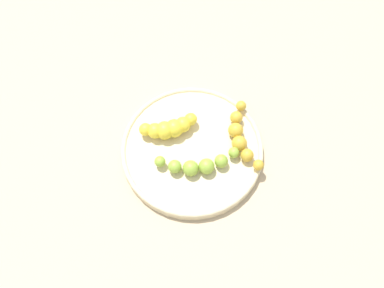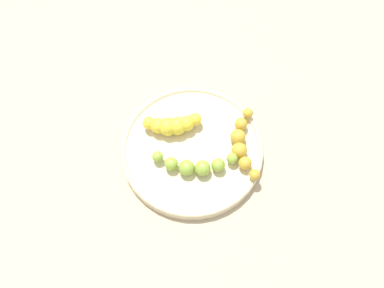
% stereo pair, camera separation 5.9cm
% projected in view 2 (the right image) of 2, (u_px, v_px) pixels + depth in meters
% --- Properties ---
extents(ground_plane, '(2.40, 2.40, 0.00)m').
position_uv_depth(ground_plane, '(192.00, 152.00, 0.89)').
color(ground_plane, tan).
extents(fruit_bowl, '(0.28, 0.28, 0.02)m').
position_uv_depth(fruit_bowl, '(192.00, 150.00, 0.88)').
color(fruit_bowl, beige).
rests_on(fruit_bowl, ground_plane).
extents(banana_yellow, '(0.12, 0.04, 0.04)m').
position_uv_depth(banana_yellow, '(172.00, 125.00, 0.88)').
color(banana_yellow, yellow).
rests_on(banana_yellow, fruit_bowl).
extents(banana_green, '(0.16, 0.06, 0.03)m').
position_uv_depth(banana_green, '(195.00, 165.00, 0.84)').
color(banana_green, '#8CAD38').
rests_on(banana_green, fruit_bowl).
extents(banana_spotted, '(0.05, 0.15, 0.03)m').
position_uv_depth(banana_spotted, '(242.00, 143.00, 0.86)').
color(banana_spotted, gold).
rests_on(banana_spotted, fruit_bowl).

